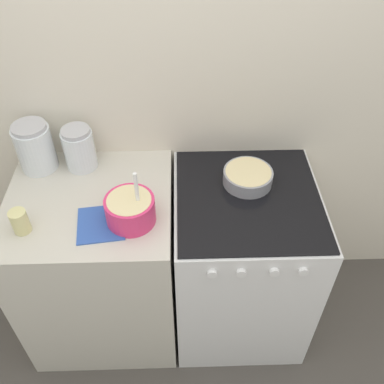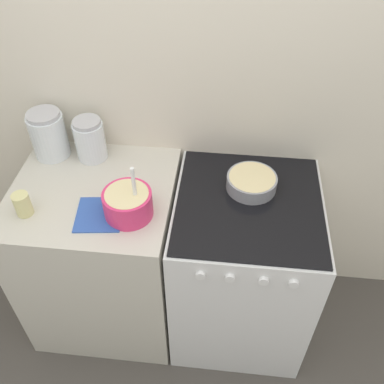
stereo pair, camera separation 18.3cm
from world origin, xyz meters
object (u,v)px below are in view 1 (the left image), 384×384
baking_pan (248,177)px  tin_can (20,221)px  stove (240,261)px  storage_jar_middle (80,151)px  mixing_bowl (130,209)px  storage_jar_left (36,150)px

baking_pan → tin_can: bearing=-164.7°
stove → storage_jar_middle: size_ratio=4.46×
mixing_bowl → storage_jar_left: size_ratio=1.09×
baking_pan → tin_can: size_ratio=2.14×
mixing_bowl → tin_can: bearing=-174.3°
mixing_bowl → storage_jar_left: bearing=141.8°
stove → storage_jar_left: bearing=166.2°
storage_jar_left → storage_jar_middle: 0.20m
stove → storage_jar_left: size_ratio=3.95×
stove → tin_can: tin_can is taller
storage_jar_left → storage_jar_middle: storage_jar_left is taller
baking_pan → stove: bearing=-93.1°
storage_jar_middle → tin_can: bearing=-114.0°
stove → baking_pan: baking_pan is taller
baking_pan → storage_jar_left: size_ratio=0.95×
stove → tin_can: bearing=-169.9°
storage_jar_left → tin_can: bearing=-87.3°
stove → baking_pan: bearing=86.9°
stove → storage_jar_left: 1.14m
storage_jar_middle → tin_can: (-0.18, -0.40, -0.04)m
storage_jar_left → tin_can: 0.41m
baking_pan → storage_jar_middle: (-0.77, 0.14, 0.05)m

